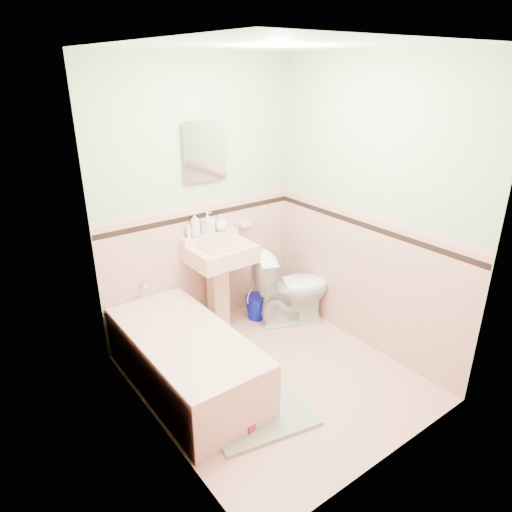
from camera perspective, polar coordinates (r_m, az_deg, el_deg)
floor at (r=3.93m, az=2.25°, el=-14.75°), size 2.20×2.20×0.00m
ceiling at (r=3.12m, az=3.01°, el=24.75°), size 2.20×2.20×0.00m
wall_back at (r=4.19m, az=-7.00°, el=6.77°), size 2.50×0.00×2.50m
wall_front at (r=2.63m, az=17.86°, el=-4.09°), size 2.50×0.00×2.50m
wall_left at (r=2.84m, az=-13.31°, el=-1.55°), size 0.00×2.50×2.50m
wall_right at (r=4.00m, az=13.84°, el=5.50°), size 0.00×2.50×2.50m
wainscot_back at (r=4.40m, az=-6.52°, el=-1.43°), size 2.00×0.00×2.00m
wainscot_front at (r=2.98m, az=16.13°, el=-15.27°), size 2.00×0.00×2.00m
wainscot_left at (r=3.16m, az=-12.04°, el=-12.31°), size 0.00×2.20×2.20m
wainscot_right at (r=4.22m, az=12.92°, el=-2.98°), size 0.00×2.20×2.20m
accent_back at (r=4.21m, az=-6.79°, el=5.02°), size 2.00×0.00×2.00m
accent_front at (r=2.70m, az=17.22°, el=-6.42°), size 2.00×0.00×2.00m
accent_left at (r=2.90m, az=-12.76°, el=-3.81°), size 0.00×2.20×2.20m
accent_right at (r=4.02m, az=13.51°, el=3.69°), size 0.00×2.20×2.20m
cap_back at (r=4.18m, az=-6.86°, el=6.33°), size 2.00×0.00×2.00m
cap_front at (r=2.65m, az=17.47°, el=-4.53°), size 2.00×0.00×2.00m
cap_left at (r=2.86m, az=-12.93°, el=-2.01°), size 0.00×2.20×2.20m
cap_right at (r=3.99m, az=13.64°, el=5.05°), size 0.00×2.20×2.20m
bathtub at (r=3.74m, az=-8.73°, el=-12.89°), size 0.70×1.50×0.45m
tub_faucet at (r=4.11m, az=-13.86°, el=-3.33°), size 0.04×0.12×0.04m
sink at (r=4.31m, az=-4.31°, el=-4.15°), size 0.57×0.48×0.89m
sink_faucet at (r=4.22m, az=-5.54°, el=2.68°), size 0.02×0.02×0.10m
medicine_cabinet at (r=4.09m, az=-6.47°, el=12.88°), size 0.37×0.04×0.46m
soap_dish at (r=4.48m, az=-1.35°, el=4.00°), size 0.12×0.07×0.04m
soap_bottle_left at (r=4.15m, az=-7.60°, el=3.91°), size 0.09×0.10×0.23m
soap_bottle_mid at (r=4.21m, az=-6.04°, el=4.15°), size 0.13×0.13×0.21m
soap_bottle_right at (r=4.29m, az=-4.38°, el=4.19°), size 0.13×0.13×0.16m
tube at (r=4.14m, az=-8.39°, el=3.01°), size 0.05×0.05×0.12m
toilet at (r=4.51m, az=4.53°, el=-3.92°), size 0.83×0.66×0.74m
bucket at (r=4.67m, az=0.15°, el=-6.36°), size 0.32×0.32×0.24m
bath_mat at (r=3.54m, az=0.70°, el=-19.40°), size 0.83×0.64×0.03m
shoe at (r=3.42m, az=-0.40°, el=-20.21°), size 0.15×0.09×0.06m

